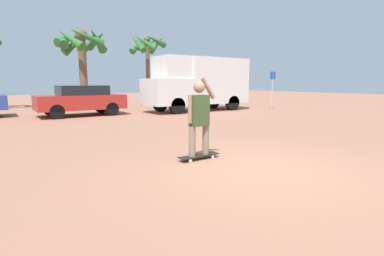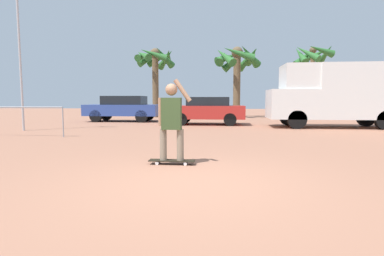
% 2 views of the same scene
% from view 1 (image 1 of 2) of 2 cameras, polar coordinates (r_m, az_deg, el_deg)
% --- Properties ---
extents(ground_plane, '(80.00, 80.00, 0.00)m').
position_cam_1_polar(ground_plane, '(5.77, 13.40, -7.73)').
color(ground_plane, '#A36B51').
extents(skateboard, '(0.94, 0.23, 0.09)m').
position_cam_1_polar(skateboard, '(6.34, 1.34, -5.34)').
color(skateboard, black).
rests_on(skateboard, ground_plane).
extents(person_skateboarder, '(0.68, 0.24, 1.64)m').
position_cam_1_polar(person_skateboarder, '(6.18, 1.36, 2.72)').
color(person_skateboarder, gray).
rests_on(person_skateboarder, skateboard).
extents(camper_van, '(6.08, 2.06, 2.96)m').
position_cam_1_polar(camper_van, '(17.09, 1.38, 8.74)').
color(camper_van, black).
rests_on(camper_van, ground_plane).
extents(parked_car_red, '(4.00, 1.88, 1.46)m').
position_cam_1_polar(parked_car_red, '(15.50, -20.39, 5.09)').
color(parked_car_red, black).
rests_on(parked_car_red, ground_plane).
extents(palm_tree_near_van, '(3.15, 3.29, 5.63)m').
position_cam_1_polar(palm_tree_near_van, '(26.33, -8.58, 15.10)').
color(palm_tree_near_van, brown).
rests_on(palm_tree_near_van, ground_plane).
extents(palm_tree_center_background, '(3.57, 3.55, 5.27)m').
position_cam_1_polar(palm_tree_center_background, '(22.38, -20.29, 14.71)').
color(palm_tree_center_background, brown).
rests_on(palm_tree_center_background, ground_plane).
extents(street_sign, '(0.44, 0.06, 2.23)m').
position_cam_1_polar(street_sign, '(18.45, 15.07, 7.89)').
color(street_sign, '#B7B7BC').
rests_on(street_sign, ground_plane).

